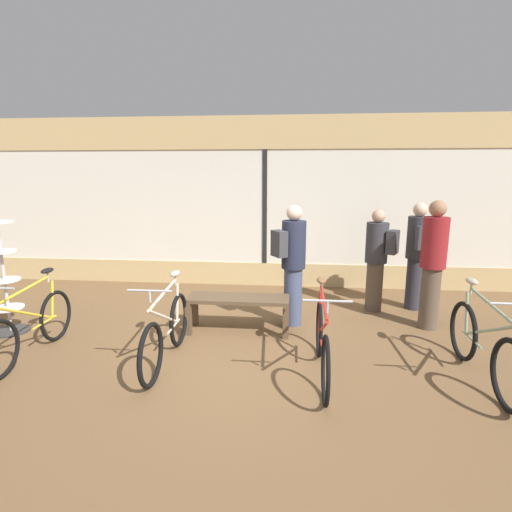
% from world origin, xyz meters
% --- Properties ---
extents(ground_plane, '(24.00, 24.00, 0.00)m').
position_xyz_m(ground_plane, '(0.00, 0.00, 0.00)').
color(ground_plane, brown).
extents(shop_back_wall, '(12.00, 0.08, 3.20)m').
position_xyz_m(shop_back_wall, '(0.00, 3.26, 1.64)').
color(shop_back_wall, tan).
rests_on(shop_back_wall, ground_plane).
extents(bicycle_far_left, '(0.46, 1.72, 1.01)m').
position_xyz_m(bicycle_far_left, '(-2.54, -0.13, 0.38)').
color(bicycle_far_left, black).
rests_on(bicycle_far_left, ground_plane).
extents(bicycle_left, '(0.46, 1.69, 1.02)m').
position_xyz_m(bicycle_left, '(-0.88, -0.11, 0.38)').
color(bicycle_left, black).
rests_on(bicycle_left, ground_plane).
extents(bicycle_right, '(0.46, 1.70, 1.02)m').
position_xyz_m(bicycle_right, '(0.89, -0.25, 0.39)').
color(bicycle_right, black).
rests_on(bicycle_right, ground_plane).
extents(bicycle_far_right, '(0.46, 1.76, 1.03)m').
position_xyz_m(bicycle_far_right, '(2.57, -0.20, 0.38)').
color(bicycle_far_right, black).
rests_on(bicycle_far_right, ground_plane).
extents(accessory_rack, '(0.48, 0.48, 1.64)m').
position_xyz_m(accessory_rack, '(-3.35, 0.56, 0.68)').
color(accessory_rack, '#333333').
rests_on(accessory_rack, ground_plane).
extents(display_bench, '(1.40, 0.44, 0.50)m').
position_xyz_m(display_bench, '(-0.18, 0.88, 0.41)').
color(display_bench, brown).
rests_on(display_bench, ground_plane).
extents(customer_near_rack, '(0.56, 0.51, 1.74)m').
position_xyz_m(customer_near_rack, '(0.55, 1.22, 0.94)').
color(customer_near_rack, '#424C6B').
rests_on(customer_near_rack, ground_plane).
extents(customer_by_window, '(0.56, 0.48, 1.62)m').
position_xyz_m(customer_by_window, '(1.87, 1.96, 0.87)').
color(customer_by_window, brown).
rests_on(customer_by_window, ground_plane).
extents(customer_mid_floor, '(0.37, 0.51, 1.72)m').
position_xyz_m(customer_mid_floor, '(2.52, 2.10, 0.93)').
color(customer_mid_floor, '#2D2D38').
rests_on(customer_mid_floor, ground_plane).
extents(customer_near_bench, '(0.41, 0.41, 1.82)m').
position_xyz_m(customer_near_bench, '(2.49, 1.28, 0.96)').
color(customer_near_bench, brown).
rests_on(customer_near_bench, ground_plane).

